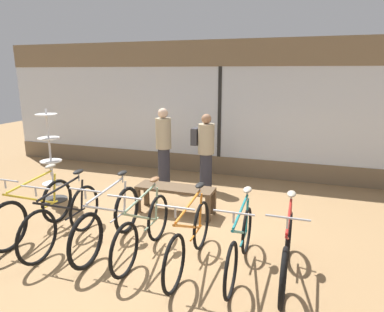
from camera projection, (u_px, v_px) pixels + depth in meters
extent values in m
plane|color=#99754C|center=(161.00, 239.00, 5.23)|extent=(24.00, 24.00, 0.00)
cube|color=#7A664C|center=(219.00, 165.00, 8.50)|extent=(12.00, 0.08, 0.45)
cube|color=silver|center=(220.00, 113.00, 8.18)|extent=(12.00, 0.04, 2.15)
cube|color=#7A664C|center=(221.00, 53.00, 7.85)|extent=(12.00, 0.08, 0.60)
cube|color=black|center=(219.00, 113.00, 8.16)|extent=(0.08, 0.02, 2.15)
torus|color=black|center=(57.00, 201.00, 5.75)|extent=(0.06, 0.74, 0.74)
torus|color=black|center=(7.00, 227.00, 4.80)|extent=(0.06, 0.74, 0.74)
cylinder|color=gold|center=(31.00, 199.00, 5.18)|extent=(0.03, 0.97, 0.51)
cylinder|color=gold|center=(54.00, 188.00, 5.66)|extent=(0.03, 0.11, 0.49)
cylinder|color=gold|center=(30.00, 181.00, 5.15)|extent=(0.03, 0.89, 0.10)
cylinder|color=gold|center=(48.00, 206.00, 5.54)|extent=(0.03, 0.47, 0.03)
cylinder|color=#B2B2B7|center=(51.00, 171.00, 5.55)|extent=(0.02, 0.02, 0.14)
ellipsoid|color=#B2A893|center=(50.00, 166.00, 5.53)|extent=(0.11, 0.22, 0.06)
cylinder|color=#B2B2B7|center=(5.00, 184.00, 4.71)|extent=(0.02, 0.02, 0.12)
cylinder|color=#ADADB2|center=(5.00, 180.00, 4.70)|extent=(0.46, 0.02, 0.02)
torus|color=black|center=(85.00, 208.00, 5.44)|extent=(0.05, 0.74, 0.74)
torus|color=black|center=(37.00, 237.00, 4.50)|extent=(0.05, 0.74, 0.74)
cylinder|color=black|center=(60.00, 207.00, 4.88)|extent=(0.03, 0.96, 0.51)
cylinder|color=black|center=(82.00, 195.00, 5.35)|extent=(0.03, 0.11, 0.49)
cylinder|color=black|center=(59.00, 188.00, 4.84)|extent=(0.03, 0.89, 0.10)
cylinder|color=black|center=(75.00, 214.00, 5.23)|extent=(0.03, 0.46, 0.03)
cylinder|color=#B2B2B7|center=(79.00, 177.00, 5.24)|extent=(0.02, 0.02, 0.14)
ellipsoid|color=black|center=(78.00, 172.00, 5.22)|extent=(0.11, 0.22, 0.06)
cylinder|color=#B2B2B7|center=(36.00, 192.00, 4.41)|extent=(0.02, 0.02, 0.12)
cylinder|color=#ADADB2|center=(35.00, 187.00, 4.39)|extent=(0.46, 0.02, 0.02)
torus|color=black|center=(127.00, 210.00, 5.37)|extent=(0.06, 0.74, 0.74)
torus|color=black|center=(86.00, 241.00, 4.40)|extent=(0.06, 0.74, 0.74)
cylinder|color=#BCBCC1|center=(106.00, 209.00, 4.79)|extent=(0.03, 1.00, 0.51)
cylinder|color=#BCBCC1|center=(125.00, 196.00, 5.28)|extent=(0.03, 0.11, 0.49)
cylinder|color=#BCBCC1|center=(106.00, 190.00, 4.75)|extent=(0.03, 0.93, 0.10)
cylinder|color=#BCBCC1|center=(119.00, 216.00, 5.15)|extent=(0.03, 0.48, 0.03)
cylinder|color=#B2B2B7|center=(123.00, 178.00, 5.17)|extent=(0.02, 0.02, 0.14)
ellipsoid|color=black|center=(122.00, 173.00, 5.15)|extent=(0.11, 0.22, 0.06)
cylinder|color=#B2B2B7|center=(85.00, 195.00, 4.30)|extent=(0.02, 0.02, 0.12)
cylinder|color=#ADADB2|center=(85.00, 190.00, 4.29)|extent=(0.46, 0.02, 0.02)
torus|color=black|center=(158.00, 218.00, 5.14)|extent=(0.05, 0.70, 0.70)
torus|color=black|center=(125.00, 250.00, 4.21)|extent=(0.05, 0.70, 0.70)
cylinder|color=gray|center=(141.00, 217.00, 4.58)|extent=(0.03, 0.94, 0.51)
cylinder|color=gray|center=(156.00, 204.00, 5.05)|extent=(0.03, 0.11, 0.49)
cylinder|color=gray|center=(141.00, 197.00, 4.54)|extent=(0.03, 0.87, 0.10)
cylinder|color=gray|center=(152.00, 224.00, 4.93)|extent=(0.03, 0.45, 0.03)
cylinder|color=#B2B2B7|center=(155.00, 185.00, 4.93)|extent=(0.02, 0.02, 0.14)
ellipsoid|color=brown|center=(155.00, 179.00, 4.91)|extent=(0.11, 0.22, 0.06)
cylinder|color=#B2B2B7|center=(125.00, 202.00, 4.12)|extent=(0.02, 0.02, 0.12)
cylinder|color=#ADADB2|center=(124.00, 197.00, 4.11)|extent=(0.46, 0.02, 0.02)
torus|color=black|center=(201.00, 225.00, 4.90)|extent=(0.04, 0.69, 0.69)
torus|color=black|center=(174.00, 264.00, 3.91)|extent=(0.04, 0.69, 0.69)
cylinder|color=orange|center=(188.00, 227.00, 4.31)|extent=(0.03, 1.00, 0.51)
cylinder|color=orange|center=(201.00, 211.00, 4.80)|extent=(0.03, 0.11, 0.49)
cylinder|color=orange|center=(189.00, 205.00, 4.27)|extent=(0.03, 0.93, 0.10)
cylinder|color=orange|center=(196.00, 233.00, 4.67)|extent=(0.03, 0.48, 0.03)
cylinder|color=#B2B2B7|center=(200.00, 191.00, 4.69)|extent=(0.02, 0.02, 0.14)
ellipsoid|color=black|center=(200.00, 185.00, 4.67)|extent=(0.11, 0.22, 0.06)
cylinder|color=#B2B2B7|center=(175.00, 212.00, 3.82)|extent=(0.02, 0.02, 0.12)
cylinder|color=#ADADB2|center=(175.00, 207.00, 3.81)|extent=(0.46, 0.02, 0.02)
torus|color=black|center=(247.00, 231.00, 4.78)|extent=(0.04, 0.66, 0.66)
torus|color=black|center=(231.00, 271.00, 3.82)|extent=(0.04, 0.66, 0.66)
cylinder|color=#1E7A7F|center=(240.00, 232.00, 4.20)|extent=(0.03, 0.98, 0.51)
cylinder|color=#1E7A7F|center=(247.00, 216.00, 4.68)|extent=(0.03, 0.11, 0.49)
cylinder|color=#1E7A7F|center=(241.00, 210.00, 4.16)|extent=(0.03, 0.90, 0.10)
cylinder|color=#1E7A7F|center=(244.00, 238.00, 4.56)|extent=(0.03, 0.47, 0.03)
cylinder|color=#B2B2B7|center=(247.00, 195.00, 4.57)|extent=(0.02, 0.02, 0.14)
ellipsoid|color=#B2A893|center=(247.00, 190.00, 4.55)|extent=(0.11, 0.22, 0.06)
cylinder|color=#B2B2B7|center=(234.00, 218.00, 3.72)|extent=(0.02, 0.02, 0.12)
cylinder|color=#ADADB2|center=(234.00, 213.00, 3.71)|extent=(0.46, 0.02, 0.02)
torus|color=black|center=(289.00, 236.00, 4.60)|extent=(0.06, 0.67, 0.67)
torus|color=black|center=(283.00, 278.00, 3.67)|extent=(0.06, 0.67, 0.67)
cylinder|color=red|center=(287.00, 238.00, 4.04)|extent=(0.03, 0.95, 0.51)
cylinder|color=red|center=(290.00, 221.00, 4.50)|extent=(0.03, 0.11, 0.49)
cylinder|color=red|center=(289.00, 215.00, 4.00)|extent=(0.03, 0.87, 0.10)
cylinder|color=red|center=(288.00, 244.00, 4.39)|extent=(0.03, 0.46, 0.03)
cylinder|color=#B2B2B7|center=(291.00, 200.00, 4.39)|extent=(0.02, 0.02, 0.14)
ellipsoid|color=#B2A893|center=(292.00, 194.00, 4.37)|extent=(0.11, 0.22, 0.06)
cylinder|color=#B2B2B7|center=(287.00, 223.00, 3.58)|extent=(0.02, 0.02, 0.12)
cylinder|color=#ADADB2|center=(288.00, 218.00, 3.56)|extent=(0.46, 0.02, 0.02)
cylinder|color=#333333|center=(55.00, 199.00, 6.80)|extent=(0.48, 0.48, 0.03)
cylinder|color=silver|center=(50.00, 156.00, 6.59)|extent=(0.04, 0.04, 1.81)
cylinder|color=white|center=(53.00, 183.00, 6.72)|extent=(0.40, 0.40, 0.02)
cylinder|color=white|center=(51.00, 161.00, 6.61)|extent=(0.40, 0.40, 0.02)
cylinder|color=white|center=(49.00, 138.00, 6.50)|extent=(0.40, 0.40, 0.02)
cylinder|color=white|center=(46.00, 114.00, 6.39)|extent=(0.40, 0.40, 0.02)
cube|color=brown|center=(175.00, 188.00, 6.09)|extent=(1.40, 0.44, 0.05)
cube|color=brown|center=(138.00, 200.00, 6.18)|extent=(0.08, 0.08, 0.44)
cube|color=brown|center=(208.00, 209.00, 5.78)|extent=(0.08, 0.08, 0.44)
cube|color=brown|center=(147.00, 194.00, 6.52)|extent=(0.08, 0.08, 0.44)
cube|color=brown|center=(213.00, 202.00, 6.11)|extent=(0.08, 0.08, 0.44)
cylinder|color=#2D2D38|center=(206.00, 172.00, 7.31)|extent=(0.29, 0.29, 0.80)
cylinder|color=tan|center=(206.00, 139.00, 7.14)|extent=(0.38, 0.38, 0.63)
sphere|color=#9E7051|center=(206.00, 119.00, 7.04)|extent=(0.21, 0.21, 0.21)
cube|color=#38383D|center=(196.00, 136.00, 7.24)|extent=(0.17, 0.26, 0.36)
cylinder|color=#2D2D38|center=(164.00, 167.00, 7.62)|extent=(0.30, 0.30, 0.84)
cylinder|color=tan|center=(163.00, 133.00, 7.44)|extent=(0.40, 0.40, 0.67)
sphere|color=beige|center=(163.00, 113.00, 7.33)|extent=(0.22, 0.22, 0.22)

